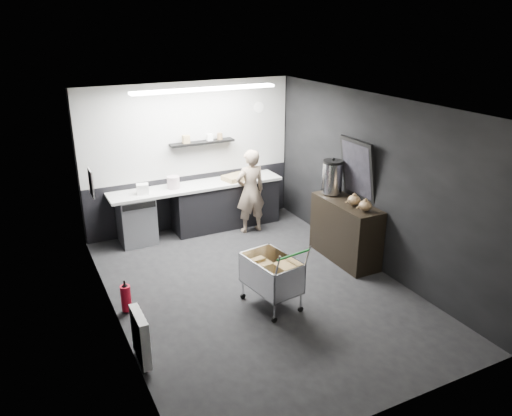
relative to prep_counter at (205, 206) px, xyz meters
name	(u,v)px	position (x,y,z in m)	size (l,w,h in m)	color
floor	(257,289)	(-0.14, -2.42, -0.46)	(5.50, 5.50, 0.00)	black
ceiling	(257,104)	(-0.14, -2.42, 2.24)	(5.50, 5.50, 0.00)	white
wall_back	(190,156)	(-0.14, 0.33, 0.89)	(5.50, 5.50, 0.00)	black
wall_front	(392,296)	(-0.14, -5.17, 0.89)	(5.50, 5.50, 0.00)	black
wall_left	(110,229)	(-2.14, -2.42, 0.89)	(5.50, 5.50, 0.00)	black
wall_right	(373,183)	(1.86, -2.42, 0.89)	(5.50, 5.50, 0.00)	black
kitchen_wall_panel	(189,130)	(-0.14, 0.31, 1.39)	(3.95, 0.02, 1.70)	#B9B8B4
dado_panel	(192,200)	(-0.14, 0.31, 0.04)	(3.95, 0.02, 1.00)	black
floating_shelf	(202,142)	(0.06, 0.20, 1.16)	(1.20, 0.22, 0.04)	black
wall_clock	(259,107)	(1.26, 0.30, 1.69)	(0.20, 0.20, 0.03)	white
poster	(91,183)	(-2.12, -1.12, 1.09)	(0.02, 0.30, 0.40)	white
poster_red_band	(91,178)	(-2.11, -1.12, 1.16)	(0.01, 0.22, 0.10)	red
radiator	(140,337)	(-2.08, -3.32, -0.11)	(0.10, 0.50, 0.60)	white
ceiling_strip	(205,89)	(-0.14, -0.57, 2.21)	(2.40, 0.20, 0.04)	white
prep_counter	(205,206)	(0.00, 0.00, 0.00)	(3.20, 0.61, 0.90)	black
person	(250,191)	(0.72, -0.45, 0.32)	(0.57, 0.37, 1.56)	#C4B39B
shopping_cart	(271,275)	(-0.16, -2.90, 0.01)	(0.65, 0.96, 0.97)	silver
sideboard	(345,223)	(1.61, -2.14, 0.17)	(0.57, 1.33, 1.99)	black
fire_extinguisher	(126,297)	(-1.99, -2.16, -0.24)	(0.14, 0.14, 0.45)	red
cardboard_box	(236,178)	(0.61, -0.05, 0.49)	(0.45, 0.34, 0.09)	#947B4F
pink_tub	(173,182)	(-0.58, 0.00, 0.55)	(0.22, 0.22, 0.22)	beige
white_container	(143,189)	(-1.15, -0.05, 0.53)	(0.20, 0.15, 0.18)	white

